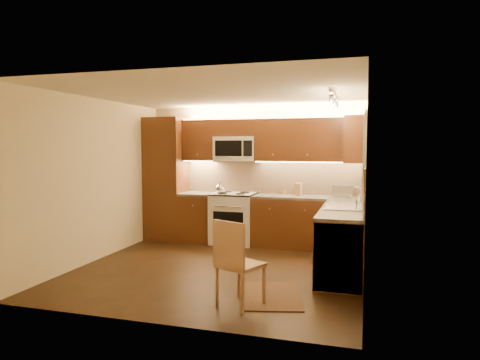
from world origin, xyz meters
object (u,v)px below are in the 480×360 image
(toaster_oven, at_px, (343,191))
(knife_block, at_px, (298,189))
(soap_bottle, at_px, (362,197))
(sink, at_px, (344,201))
(microwave, at_px, (236,149))
(kettle, at_px, (220,188))
(dining_chair, at_px, (241,263))
(stove, at_px, (234,218))

(toaster_oven, relative_size, knife_block, 1.62)
(toaster_oven, xyz_separation_m, soap_bottle, (0.32, -0.62, -0.02))
(soap_bottle, bearing_deg, sink, -131.01)
(toaster_oven, xyz_separation_m, knife_block, (-0.77, 0.04, 0.00))
(microwave, height_order, kettle, microwave)
(knife_block, bearing_deg, sink, -51.39)
(toaster_oven, bearing_deg, sink, -90.53)
(sink, distance_m, toaster_oven, 1.22)
(microwave, distance_m, dining_chair, 3.48)
(stove, height_order, sink, sink)
(stove, relative_size, microwave, 1.21)
(microwave, xyz_separation_m, knife_block, (1.16, -0.00, -0.71))
(knife_block, bearing_deg, dining_chair, -88.26)
(stove, xyz_separation_m, microwave, (0.00, 0.14, 1.26))
(kettle, bearing_deg, knife_block, 12.16)
(stove, bearing_deg, soap_bottle, -13.22)
(sink, bearing_deg, dining_chair, -118.76)
(microwave, bearing_deg, stove, -90.00)
(kettle, bearing_deg, soap_bottle, -8.58)
(kettle, xyz_separation_m, dining_chair, (1.19, -2.80, -0.54))
(stove, height_order, dining_chair, dining_chair)
(stove, xyz_separation_m, knife_block, (1.16, 0.13, 0.55))
(dining_chair, bearing_deg, microwave, 132.49)
(knife_block, relative_size, dining_chair, 0.23)
(kettle, relative_size, knife_block, 0.98)
(kettle, relative_size, toaster_oven, 0.61)
(stove, xyz_separation_m, kettle, (-0.20, -0.16, 0.57))
(toaster_oven, bearing_deg, soap_bottle, -67.19)
(kettle, distance_m, knife_block, 1.39)
(microwave, bearing_deg, soap_bottle, -16.44)
(stove, height_order, toaster_oven, toaster_oven)
(sink, distance_m, knife_block, 1.51)
(sink, relative_size, soap_bottle, 5.12)
(microwave, distance_m, knife_block, 1.36)
(sink, distance_m, dining_chair, 2.15)
(stove, distance_m, kettle, 0.62)
(kettle, height_order, soap_bottle, kettle)
(dining_chair, bearing_deg, kettle, 137.81)
(microwave, height_order, soap_bottle, microwave)
(stove, distance_m, knife_block, 1.29)
(microwave, bearing_deg, kettle, -124.11)
(knife_block, bearing_deg, soap_bottle, -26.54)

